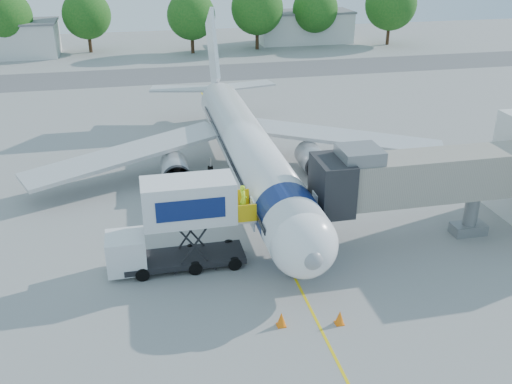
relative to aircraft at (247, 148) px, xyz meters
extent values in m
plane|color=#9B9B98|center=(0.00, -4.12, -2.95)|extent=(160.00, 160.00, 0.00)
cube|color=yellow|center=(0.00, -4.12, -2.94)|extent=(0.15, 70.00, 0.01)
cube|color=#59595B|center=(0.00, 37.88, -2.94)|extent=(120.00, 10.00, 0.01)
cylinder|color=white|center=(0.00, -1.12, 0.05)|extent=(3.70, 28.00, 3.70)
sphere|color=white|center=(0.00, -15.12, 0.05)|extent=(3.70, 3.70, 3.70)
sphere|color=gray|center=(0.00, -16.67, 0.05)|extent=(1.10, 1.10, 1.10)
cone|color=white|center=(0.00, 15.88, 0.05)|extent=(3.70, 6.00, 3.70)
cube|color=white|center=(0.00, 16.88, 4.25)|extent=(0.35, 7.26, 8.29)
cube|color=#B6B8BB|center=(9.00, 2.38, -0.65)|extent=(16.17, 9.32, 1.42)
cube|color=#B6B8BB|center=(-9.00, 2.38, -0.65)|extent=(16.17, 9.32, 1.42)
cylinder|color=#999BA0|center=(5.50, 0.38, -1.65)|extent=(2.10, 3.60, 2.10)
cylinder|color=#999BA0|center=(-5.50, 0.38, -1.65)|extent=(2.10, 3.60, 2.10)
cube|color=black|center=(0.00, -15.42, 0.50)|extent=(2.60, 1.39, 0.81)
cylinder|color=navy|center=(0.00, -12.12, 0.05)|extent=(3.73, 2.00, 3.73)
cylinder|color=silver|center=(0.00, -13.62, -2.20)|extent=(0.16, 0.16, 1.50)
cylinder|color=black|center=(0.00, -13.62, -2.63)|extent=(0.25, 0.64, 0.64)
cylinder|color=black|center=(2.60, 1.88, -2.50)|extent=(0.35, 0.90, 0.90)
cylinder|color=black|center=(-2.60, 1.88, -2.50)|extent=(0.35, 0.90, 0.90)
cube|color=#9C9685|center=(9.00, -11.12, 1.45)|extent=(13.60, 2.60, 2.80)
cube|color=black|center=(2.90, -11.12, 1.45)|extent=(2.00, 3.20, 3.20)
cube|color=slate|center=(4.50, -11.12, 3.25)|extent=(2.40, 2.40, 0.80)
cylinder|color=slate|center=(12.50, -11.12, -1.45)|extent=(0.90, 0.90, 3.00)
cube|color=slate|center=(12.50, -11.12, -2.60)|extent=(2.20, 1.20, 0.70)
cylinder|color=black|center=(11.60, -11.12, -2.60)|extent=(0.30, 0.70, 0.70)
cylinder|color=black|center=(13.40, -11.12, -2.60)|extent=(0.30, 0.70, 0.70)
cube|color=black|center=(-6.00, -11.12, -2.40)|extent=(7.00, 2.30, 0.35)
cube|color=silver|center=(-9.30, -11.12, -1.60)|extent=(2.20, 2.20, 2.10)
cube|color=black|center=(-9.30, -11.12, -1.15)|extent=(1.90, 2.10, 0.70)
cube|color=silver|center=(-5.60, -11.12, 1.30)|extent=(5.20, 2.40, 2.50)
cube|color=navy|center=(-5.60, -12.34, 1.30)|extent=(3.80, 0.04, 1.20)
cube|color=silver|center=(-2.45, -11.12, 0.10)|extent=(1.10, 2.20, 0.10)
cube|color=yellow|center=(-2.45, -12.17, 0.65)|extent=(1.10, 0.06, 1.10)
cube|color=yellow|center=(-2.45, -10.07, 0.65)|extent=(1.10, 0.06, 1.10)
cylinder|color=black|center=(-3.20, -12.17, -2.55)|extent=(0.80, 0.25, 0.80)
cylinder|color=black|center=(-3.20, -10.07, -2.55)|extent=(0.80, 0.25, 0.80)
cylinder|color=black|center=(-8.50, -12.17, -2.55)|extent=(0.80, 0.25, 0.80)
cylinder|color=black|center=(-8.50, -10.07, -2.55)|extent=(0.80, 0.25, 0.80)
imported|color=#BAF519|center=(-2.45, -11.12, 1.05)|extent=(0.44, 0.66, 1.79)
cube|color=silver|center=(-1.22, -20.55, -2.18)|extent=(4.04, 2.42, 1.53)
cube|color=navy|center=(-1.22, -20.55, -1.69)|extent=(2.40, 2.11, 0.38)
cylinder|color=black|center=(-2.64, -21.50, -2.56)|extent=(0.79, 0.37, 0.77)
cylinder|color=black|center=(-2.83, -19.98, -2.56)|extent=(0.79, 0.37, 0.77)
cylinder|color=black|center=(0.39, -21.12, -2.56)|extent=(0.79, 0.37, 0.77)
cylinder|color=black|center=(0.21, -19.60, -2.56)|extent=(0.79, 0.37, 0.77)
cone|color=orange|center=(1.05, -18.24, -2.56)|extent=(0.49, 0.49, 0.78)
cube|color=orange|center=(1.05, -18.24, -2.93)|extent=(0.44, 0.44, 0.04)
cone|color=orange|center=(-1.86, -17.77, -2.55)|extent=(0.49, 0.49, 0.79)
cube|color=orange|center=(-1.86, -17.77, -2.93)|extent=(0.45, 0.45, 0.04)
cube|color=silver|center=(22.00, 57.88, -0.45)|extent=(16.00, 7.00, 5.00)
cube|color=slate|center=(22.00, 57.88, 2.20)|extent=(16.40, 7.40, 0.30)
cylinder|color=#382314|center=(-25.98, 54.82, -1.16)|extent=(0.56, 0.56, 3.58)
sphere|color=#165216|center=(-25.98, 54.82, 3.21)|extent=(7.95, 7.95, 7.95)
cylinder|color=#382314|center=(-14.24, 56.52, -1.25)|extent=(0.56, 0.56, 3.40)
sphere|color=#165216|center=(-14.24, 56.52, 2.90)|extent=(7.55, 7.55, 7.55)
cylinder|color=#382314|center=(1.79, 52.29, -1.25)|extent=(0.56, 0.56, 3.40)
sphere|color=#165216|center=(1.79, 52.29, 2.92)|extent=(7.56, 7.56, 7.56)
cylinder|color=#382314|center=(12.57, 53.27, -1.06)|extent=(0.56, 0.56, 3.78)
sphere|color=#165216|center=(12.57, 53.27, 3.56)|extent=(8.40, 8.40, 8.40)
cylinder|color=#382314|center=(22.87, 54.78, -1.24)|extent=(0.56, 0.56, 3.41)
sphere|color=#165216|center=(22.87, 54.78, 2.93)|extent=(7.58, 7.58, 7.58)
cylinder|color=#382314|center=(35.41, 52.61, -1.01)|extent=(0.56, 0.56, 3.87)
sphere|color=#165216|center=(35.41, 52.61, 3.72)|extent=(8.60, 8.60, 8.60)
camera|label=1|loc=(-8.05, -40.16, 15.20)|focal=40.00mm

